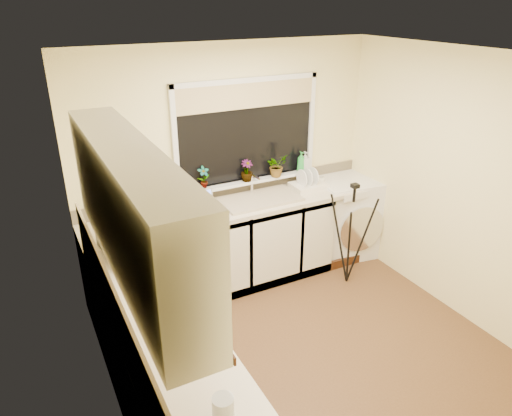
# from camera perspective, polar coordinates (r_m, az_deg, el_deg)

# --- Properties ---
(floor) EXTENTS (3.20, 3.20, 0.00)m
(floor) POSITION_cam_1_polar(r_m,az_deg,el_deg) (4.39, 5.64, -16.07)
(floor) COLOR brown
(floor) RESTS_ON ground
(ceiling) EXTENTS (3.20, 3.20, 0.00)m
(ceiling) POSITION_cam_1_polar(r_m,az_deg,el_deg) (3.38, 7.40, 17.58)
(ceiling) COLOR white
(ceiling) RESTS_ON ground
(wall_back) EXTENTS (3.20, 0.00, 3.20)m
(wall_back) POSITION_cam_1_polar(r_m,az_deg,el_deg) (4.94, -3.24, 5.21)
(wall_back) COLOR #FFF0AA
(wall_back) RESTS_ON ground
(wall_front) EXTENTS (3.20, 0.00, 3.20)m
(wall_front) POSITION_cam_1_polar(r_m,az_deg,el_deg) (2.79, 24.04, -13.31)
(wall_front) COLOR #FFF0AA
(wall_front) RESTS_ON ground
(wall_left) EXTENTS (0.00, 3.00, 3.00)m
(wall_left) POSITION_cam_1_polar(r_m,az_deg,el_deg) (3.21, -18.40, -7.16)
(wall_left) COLOR #FFF0AA
(wall_left) RESTS_ON ground
(wall_right) EXTENTS (0.00, 3.00, 3.00)m
(wall_right) POSITION_cam_1_polar(r_m,az_deg,el_deg) (4.74, 22.77, 2.48)
(wall_right) COLOR #FFF0AA
(wall_right) RESTS_ON ground
(base_cabinet_back) EXTENTS (2.55, 0.60, 0.86)m
(base_cabinet_back) POSITION_cam_1_polar(r_m,az_deg,el_deg) (4.89, -5.03, -5.25)
(base_cabinet_back) COLOR silver
(base_cabinet_back) RESTS_ON floor
(base_cabinet_left) EXTENTS (0.54, 2.40, 0.86)m
(base_cabinet_left) POSITION_cam_1_polar(r_m,az_deg,el_deg) (3.49, -10.53, -19.71)
(base_cabinet_left) COLOR silver
(base_cabinet_left) RESTS_ON floor
(worktop_back) EXTENTS (3.20, 0.60, 0.04)m
(worktop_back) POSITION_cam_1_polar(r_m,az_deg,el_deg) (4.81, -1.66, 0.29)
(worktop_back) COLOR beige
(worktop_back) RESTS_ON base_cabinet_back
(worktop_left) EXTENTS (0.60, 2.40, 0.04)m
(worktop_left) POSITION_cam_1_polar(r_m,az_deg,el_deg) (3.20, -11.15, -13.87)
(worktop_left) COLOR beige
(worktop_left) RESTS_ON base_cabinet_left
(upper_cabinet) EXTENTS (0.28, 1.90, 0.70)m
(upper_cabinet) POSITION_cam_1_polar(r_m,az_deg,el_deg) (2.57, -14.75, -0.19)
(upper_cabinet) COLOR silver
(upper_cabinet) RESTS_ON wall_left
(splashback_left) EXTENTS (0.02, 2.40, 0.45)m
(splashback_left) POSITION_cam_1_polar(r_m,az_deg,el_deg) (3.01, -16.85, -11.45)
(splashback_left) COLOR beige
(splashback_left) RESTS_ON wall_left
(splashback_back) EXTENTS (3.20, 0.02, 0.14)m
(splashback_back) POSITION_cam_1_polar(r_m,az_deg,el_deg) (5.02, -3.12, 2.41)
(splashback_back) COLOR beige
(splashback_back) RESTS_ON wall_back
(window_glass) EXTENTS (1.50, 0.02, 1.00)m
(window_glass) POSITION_cam_1_polar(r_m,az_deg,el_deg) (4.91, -1.11, 9.10)
(window_glass) COLOR black
(window_glass) RESTS_ON wall_back
(window_blind) EXTENTS (1.50, 0.02, 0.25)m
(window_blind) POSITION_cam_1_polar(r_m,az_deg,el_deg) (4.80, -1.00, 13.36)
(window_blind) COLOR tan
(window_blind) RESTS_ON wall_back
(windowsill) EXTENTS (1.60, 0.14, 0.03)m
(windowsill) POSITION_cam_1_polar(r_m,az_deg,el_deg) (5.02, -0.78, 3.28)
(windowsill) COLOR white
(windowsill) RESTS_ON wall_back
(sink) EXTENTS (0.82, 0.46, 0.03)m
(sink) POSITION_cam_1_polar(r_m,az_deg,el_deg) (4.88, 0.45, 1.08)
(sink) COLOR tan
(sink) RESTS_ON worktop_back
(faucet) EXTENTS (0.03, 0.03, 0.24)m
(faucet) POSITION_cam_1_polar(r_m,az_deg,el_deg) (4.99, -0.52, 2.93)
(faucet) COLOR silver
(faucet) RESTS_ON worktop_back
(washing_machine) EXTENTS (0.74, 0.72, 0.93)m
(washing_machine) POSITION_cam_1_polar(r_m,az_deg,el_deg) (5.65, 10.49, -0.98)
(washing_machine) COLOR white
(washing_machine) RESTS_ON floor
(laptop) EXTENTS (0.34, 0.32, 0.23)m
(laptop) POSITION_cam_1_polar(r_m,az_deg,el_deg) (4.55, -6.78, -0.23)
(laptop) COLOR #9A9AA1
(laptop) RESTS_ON worktop_back
(kettle) EXTENTS (0.16, 0.16, 0.21)m
(kettle) POSITION_cam_1_polar(r_m,az_deg,el_deg) (3.75, -12.88, -5.57)
(kettle) COLOR white
(kettle) RESTS_ON worktop_left
(dish_rack) EXTENTS (0.38, 0.29, 0.06)m
(dish_rack) POSITION_cam_1_polar(r_m,az_deg,el_deg) (5.21, 6.35, 2.67)
(dish_rack) COLOR white
(dish_rack) RESTS_ON worktop_back
(tripod) EXTENTS (0.66, 0.66, 1.13)m
(tripod) POSITION_cam_1_polar(r_m,az_deg,el_deg) (5.01, 11.32, -3.17)
(tripod) COLOR black
(tripod) RESTS_ON floor
(glass_jug) EXTENTS (0.11, 0.11, 0.16)m
(glass_jug) POSITION_cam_1_polar(r_m,az_deg,el_deg) (2.52, -3.96, -23.15)
(glass_jug) COLOR silver
(glass_jug) RESTS_ON worktop_left
(steel_jar) EXTENTS (0.09, 0.09, 0.12)m
(steel_jar) POSITION_cam_1_polar(r_m,az_deg,el_deg) (3.18, -11.62, -12.42)
(steel_jar) COLOR silver
(steel_jar) RESTS_ON worktop_left
(microwave) EXTENTS (0.44, 0.57, 0.28)m
(microwave) POSITION_cam_1_polar(r_m,az_deg,el_deg) (4.00, -15.22, -3.28)
(microwave) COLOR white
(microwave) RESTS_ON worktop_left
(plant_a) EXTENTS (0.12, 0.09, 0.23)m
(plant_a) POSITION_cam_1_polar(r_m,az_deg,el_deg) (4.78, -6.31, 3.68)
(plant_a) COLOR #999999
(plant_a) RESTS_ON windowsill
(plant_c) EXTENTS (0.13, 0.13, 0.23)m
(plant_c) POSITION_cam_1_polar(r_m,az_deg,el_deg) (4.94, -1.12, 4.51)
(plant_c) COLOR #999999
(plant_c) RESTS_ON windowsill
(plant_d) EXTENTS (0.25, 0.23, 0.24)m
(plant_d) POSITION_cam_1_polar(r_m,az_deg,el_deg) (5.08, 2.49, 5.13)
(plant_d) COLOR #999999
(plant_d) RESTS_ON windowsill
(soap_bottle_green) EXTENTS (0.11, 0.11, 0.23)m
(soap_bottle_green) POSITION_cam_1_polar(r_m,az_deg,el_deg) (5.24, 5.44, 5.55)
(soap_bottle_green) COLOR green
(soap_bottle_green) RESTS_ON windowsill
(soap_bottle_clear) EXTENTS (0.10, 0.10, 0.22)m
(soap_bottle_clear) POSITION_cam_1_polar(r_m,az_deg,el_deg) (5.28, 5.93, 5.63)
(soap_bottle_clear) COLOR #999999
(soap_bottle_clear) RESTS_ON windowsill
(cup_back) EXTENTS (0.13, 0.13, 0.09)m
(cup_back) POSITION_cam_1_polar(r_m,az_deg,el_deg) (5.33, 7.65, 3.29)
(cup_back) COLOR white
(cup_back) RESTS_ON worktop_back
(cup_left) EXTENTS (0.11, 0.11, 0.08)m
(cup_left) POSITION_cam_1_polar(r_m,az_deg,el_deg) (2.97, -8.80, -15.55)
(cup_left) COLOR beige
(cup_left) RESTS_ON worktop_left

